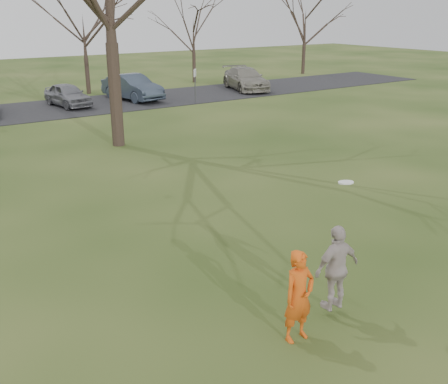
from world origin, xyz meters
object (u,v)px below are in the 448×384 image
Objects in this scene: car_7 at (246,79)px; catching_play at (337,268)px; car_4 at (68,95)px; car_5 at (132,87)px; player_defender at (299,296)px.

car_7 is 28.87m from catching_play.
car_4 is at bearing -166.35° from car_7.
car_7 is (8.52, -0.45, -0.03)m from car_5.
car_5 is 1.94× the size of catching_play.
catching_play reaches higher than car_7.
car_5 is at bearing 73.83° from catching_play.
car_5 is (8.22, 24.87, -0.01)m from player_defender.
catching_play reaches higher than player_defender.
player_defender is 1.09m from catching_play.
player_defender is 0.68× the size of catching_play.
car_5 is at bearing -7.89° from car_4.
car_7 is (16.74, 24.42, -0.04)m from player_defender.
car_7 is at bearing -12.99° from car_5.
car_5 reaches higher than car_7.
car_5 is at bearing 71.64° from player_defender.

